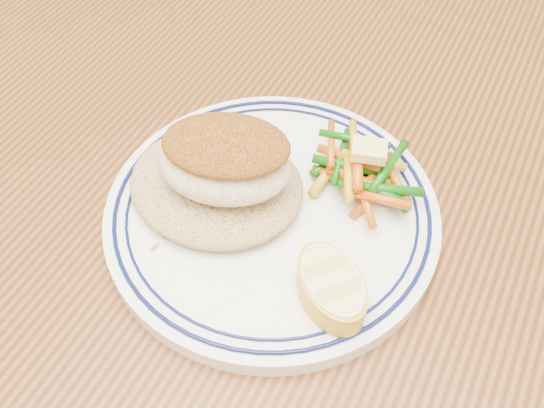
{
  "coord_description": "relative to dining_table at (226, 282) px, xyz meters",
  "views": [
    {
      "loc": [
        0.17,
        -0.23,
        1.12
      ],
      "look_at": [
        0.04,
        0.01,
        0.77
      ],
      "focal_mm": 40.0,
      "sensor_mm": 36.0,
      "label": 1
    }
  ],
  "objects": [
    {
      "name": "fish_fillet",
      "position": [
        0.01,
        0.01,
        0.16
      ],
      "size": [
        0.11,
        0.09,
        0.05
      ],
      "color": "beige",
      "rests_on": "rice_pilaf"
    },
    {
      "name": "lemon_wedge",
      "position": [
        0.11,
        -0.04,
        0.13
      ],
      "size": [
        0.08,
        0.08,
        0.02
      ],
      "color": "gold",
      "rests_on": "plate"
    },
    {
      "name": "plate",
      "position": [
        0.04,
        0.01,
        0.11
      ],
      "size": [
        0.25,
        0.25,
        0.02
      ],
      "color": "white",
      "rests_on": "dining_table"
    },
    {
      "name": "rice_pilaf",
      "position": [
        -0.01,
        0.01,
        0.12
      ],
      "size": [
        0.13,
        0.12,
        0.03
      ],
      "primitive_type": "ellipsoid",
      "color": "#A18150",
      "rests_on": "plate"
    },
    {
      "name": "butter_pat",
      "position": [
        0.09,
        0.07,
        0.14
      ],
      "size": [
        0.03,
        0.03,
        0.01
      ],
      "primitive_type": "cube",
      "rotation": [
        0.0,
        0.0,
        0.28
      ],
      "color": "#EDE074",
      "rests_on": "vegetable_pile"
    },
    {
      "name": "vegetable_pile",
      "position": [
        0.09,
        0.07,
        0.13
      ],
      "size": [
        0.09,
        0.09,
        0.03
      ],
      "color": "#0E500A",
      "rests_on": "plate"
    },
    {
      "name": "dining_table",
      "position": [
        0.0,
        0.0,
        0.0
      ],
      "size": [
        1.5,
        0.9,
        0.75
      ],
      "color": "#46230E",
      "rests_on": "ground"
    }
  ]
}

